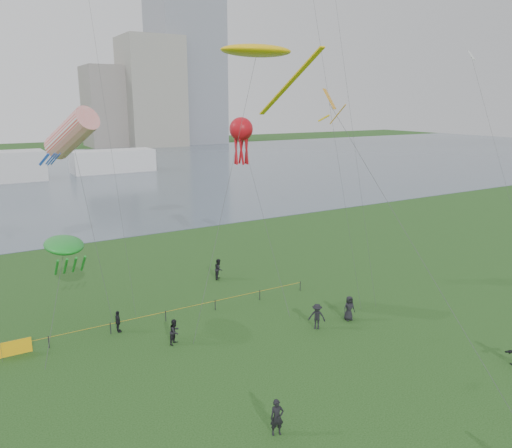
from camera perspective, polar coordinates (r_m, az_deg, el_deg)
ground_plane at (r=27.68m, az=11.32°, el=-20.78°), size 400.00×400.00×0.00m
lake at (r=118.71m, az=-22.75°, el=5.16°), size 400.00×120.00×0.08m
building_mid at (r=189.03m, az=-11.86°, el=14.51°), size 20.00×20.00×38.00m
building_low at (r=190.71m, az=-16.46°, el=12.74°), size 16.00×18.00×28.00m
pavilion_right at (r=119.15m, az=-16.03°, el=6.93°), size 18.00×7.00×5.00m
fence at (r=36.06m, az=-19.62°, el=-11.71°), size 24.07×0.07×1.05m
spectator_a at (r=34.04m, az=-9.27°, el=-12.04°), size 1.06×1.02×1.72m
spectator_b at (r=35.86m, az=6.98°, el=-10.44°), size 1.34×1.34×1.86m
spectator_c at (r=36.49m, az=-15.50°, el=-10.69°), size 0.38×0.91×1.56m
spectator_d at (r=37.60m, az=10.59°, el=-9.43°), size 0.97×0.70×1.83m
spectator_f at (r=25.58m, az=2.41°, el=-21.21°), size 0.77×0.62×1.83m
spectator_g at (r=45.24m, az=-4.28°, el=-5.16°), size 1.12×1.16×1.88m
kite_stingray at (r=37.59m, az=0.12°, el=19.11°), size 10.10×10.21×19.58m
kite_windsock at (r=37.90m, az=-20.34°, el=9.67°), size 4.29×5.66×15.37m
kite_creature at (r=35.75m, az=-21.11°, el=-2.27°), size 3.68×6.81×6.74m
kite_octopus at (r=41.76m, az=-1.71°, el=10.64°), size 1.94×9.13×14.39m
kite_delta at (r=34.41m, az=9.20°, el=12.63°), size 1.67×16.47×16.47m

